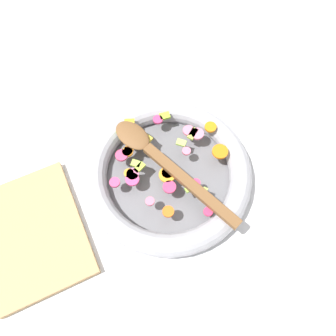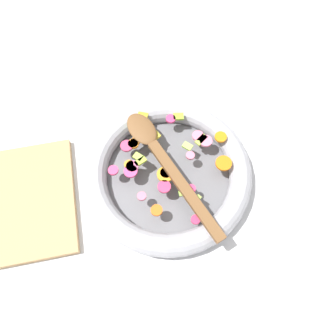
{
  "view_description": "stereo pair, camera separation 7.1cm",
  "coord_description": "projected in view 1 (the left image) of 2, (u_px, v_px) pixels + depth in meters",
  "views": [
    {
      "loc": [
        -0.27,
        0.12,
        0.69
      ],
      "look_at": [
        0.0,
        0.0,
        0.05
      ],
      "focal_mm": 35.0,
      "sensor_mm": 36.0,
      "label": 1
    },
    {
      "loc": [
        -0.29,
        0.06,
        0.69
      ],
      "look_at": [
        0.0,
        0.0,
        0.05
      ],
      "focal_mm": 35.0,
      "sensor_mm": 36.0,
      "label": 2
    }
  ],
  "objects": [
    {
      "name": "ground_plane",
      "position": [
        168.0,
        177.0,
        0.75
      ],
      "size": [
        4.0,
        4.0,
        0.0
      ],
      "primitive_type": "plane",
      "color": "silver"
    },
    {
      "name": "cutting_board",
      "position": [
        33.0,
        234.0,
        0.69
      ],
      "size": [
        0.27,
        0.2,
        0.02
      ],
      "color": "tan",
      "rests_on": "ground_plane"
    },
    {
      "name": "chopped_vegetables",
      "position": [
        164.0,
        159.0,
        0.71
      ],
      "size": [
        0.29,
        0.28,
        0.01
      ],
      "color": "orange",
      "rests_on": "skillet"
    },
    {
      "name": "skillet",
      "position": [
        168.0,
        173.0,
        0.73
      ],
      "size": [
        0.37,
        0.37,
        0.05
      ],
      "color": "slate",
      "rests_on": "ground_plane"
    },
    {
      "name": "wooden_spoon",
      "position": [
        162.0,
        160.0,
        0.7
      ],
      "size": [
        0.33,
        0.16,
        0.01
      ],
      "color": "brown",
      "rests_on": "chopped_vegetables"
    }
  ]
}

